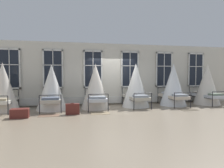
{
  "coord_description": "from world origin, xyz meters",
  "views": [
    {
      "loc": [
        -2.3,
        -9.69,
        1.62
      ],
      "look_at": [
        -0.23,
        -0.07,
        1.17
      ],
      "focal_mm": 32.15,
      "sensor_mm": 36.0,
      "label": 1
    }
  ],
  "objects_px": {
    "cot_first": "(3,88)",
    "cot_fourth": "(136,86)",
    "travel_trunk": "(20,113)",
    "cot_second": "(52,88)",
    "cot_sixth": "(207,85)",
    "cot_fifth": "(173,85)",
    "suitcase_dark": "(73,109)",
    "cot_third": "(96,87)"
  },
  "relations": [
    {
      "from": "suitcase_dark",
      "to": "cot_first",
      "type": "bearing_deg",
      "value": 154.99
    },
    {
      "from": "cot_third",
      "to": "cot_fifth",
      "type": "distance_m",
      "value": 4.15
    },
    {
      "from": "cot_sixth",
      "to": "cot_third",
      "type": "bearing_deg",
      "value": 89.48
    },
    {
      "from": "cot_third",
      "to": "suitcase_dark",
      "type": "xyz_separation_m",
      "value": [
        -1.12,
        -1.28,
        -0.81
      ]
    },
    {
      "from": "cot_third",
      "to": "cot_sixth",
      "type": "relative_size",
      "value": 0.96
    },
    {
      "from": "cot_sixth",
      "to": "travel_trunk",
      "type": "bearing_deg",
      "value": 98.62
    },
    {
      "from": "cot_second",
      "to": "cot_fifth",
      "type": "xyz_separation_m",
      "value": [
        6.18,
        0.06,
        0.05
      ]
    },
    {
      "from": "cot_fourth",
      "to": "cot_fifth",
      "type": "height_order",
      "value": "cot_fifth"
    },
    {
      "from": "cot_fourth",
      "to": "suitcase_dark",
      "type": "relative_size",
      "value": 3.9
    },
    {
      "from": "cot_fifth",
      "to": "travel_trunk",
      "type": "distance_m",
      "value": 7.45
    },
    {
      "from": "cot_fourth",
      "to": "cot_sixth",
      "type": "bearing_deg",
      "value": -91.33
    },
    {
      "from": "cot_second",
      "to": "suitcase_dark",
      "type": "distance_m",
      "value": 1.78
    },
    {
      "from": "cot_second",
      "to": "travel_trunk",
      "type": "distance_m",
      "value": 2.05
    },
    {
      "from": "cot_second",
      "to": "cot_third",
      "type": "distance_m",
      "value": 2.03
    },
    {
      "from": "cot_first",
      "to": "cot_second",
      "type": "distance_m",
      "value": 2.08
    },
    {
      "from": "cot_third",
      "to": "cot_fourth",
      "type": "relative_size",
      "value": 0.98
    },
    {
      "from": "cot_second",
      "to": "cot_sixth",
      "type": "height_order",
      "value": "cot_sixth"
    },
    {
      "from": "cot_fourth",
      "to": "suitcase_dark",
      "type": "xyz_separation_m",
      "value": [
        -3.18,
        -1.37,
        -0.83
      ]
    },
    {
      "from": "cot_fourth",
      "to": "travel_trunk",
      "type": "height_order",
      "value": "cot_fourth"
    },
    {
      "from": "cot_sixth",
      "to": "cot_fourth",
      "type": "bearing_deg",
      "value": 88.63
    },
    {
      "from": "cot_third",
      "to": "suitcase_dark",
      "type": "height_order",
      "value": "cot_third"
    },
    {
      "from": "cot_first",
      "to": "cot_fourth",
      "type": "bearing_deg",
      "value": -91.08
    },
    {
      "from": "cot_fourth",
      "to": "cot_second",
      "type": "bearing_deg",
      "value": 89.6
    },
    {
      "from": "cot_fourth",
      "to": "suitcase_dark",
      "type": "bearing_deg",
      "value": 112.12
    },
    {
      "from": "cot_fourth",
      "to": "cot_sixth",
      "type": "xyz_separation_m",
      "value": [
        4.11,
        -0.01,
        0.02
      ]
    },
    {
      "from": "cot_fourth",
      "to": "cot_sixth",
      "type": "relative_size",
      "value": 0.98
    },
    {
      "from": "cot_fifth",
      "to": "travel_trunk",
      "type": "height_order",
      "value": "cot_fifth"
    },
    {
      "from": "cot_fourth",
      "to": "cot_sixth",
      "type": "distance_m",
      "value": 4.11
    },
    {
      "from": "cot_first",
      "to": "cot_sixth",
      "type": "bearing_deg",
      "value": -91.11
    },
    {
      "from": "cot_first",
      "to": "cot_sixth",
      "type": "xyz_separation_m",
      "value": [
        10.28,
        -0.02,
        0.03
      ]
    },
    {
      "from": "cot_fifth",
      "to": "suitcase_dark",
      "type": "distance_m",
      "value": 5.5
    },
    {
      "from": "cot_third",
      "to": "cot_fourth",
      "type": "xyz_separation_m",
      "value": [
        2.06,
        0.09,
        0.03
      ]
    },
    {
      "from": "cot_second",
      "to": "cot_first",
      "type": "bearing_deg",
      "value": 87.4
    },
    {
      "from": "suitcase_dark",
      "to": "cot_second",
      "type": "bearing_deg",
      "value": 124.51
    },
    {
      "from": "cot_second",
      "to": "travel_trunk",
      "type": "relative_size",
      "value": 3.28
    },
    {
      "from": "cot_first",
      "to": "travel_trunk",
      "type": "bearing_deg",
      "value": -148.34
    },
    {
      "from": "cot_fifth",
      "to": "travel_trunk",
      "type": "xyz_separation_m",
      "value": [
        -7.22,
        -1.62,
        -0.89
      ]
    },
    {
      "from": "cot_sixth",
      "to": "suitcase_dark",
      "type": "xyz_separation_m",
      "value": [
        -7.29,
        -1.36,
        -0.85
      ]
    },
    {
      "from": "cot_first",
      "to": "cot_fourth",
      "type": "relative_size",
      "value": 0.99
    },
    {
      "from": "travel_trunk",
      "to": "cot_fifth",
      "type": "bearing_deg",
      "value": 12.62
    },
    {
      "from": "cot_sixth",
      "to": "travel_trunk",
      "type": "height_order",
      "value": "cot_sixth"
    },
    {
      "from": "cot_second",
      "to": "cot_third",
      "type": "bearing_deg",
      "value": -91.77
    }
  ]
}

